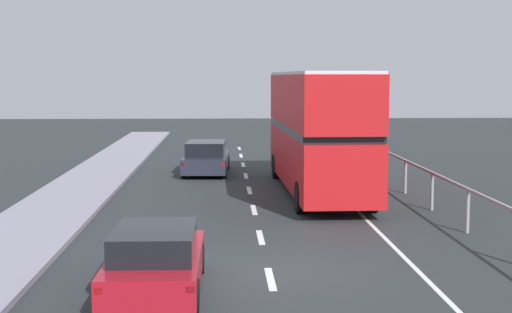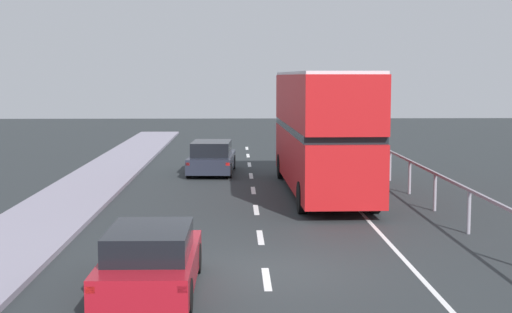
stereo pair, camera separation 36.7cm
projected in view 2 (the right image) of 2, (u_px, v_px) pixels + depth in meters
name	position (u px, v px, depth m)	size (l,w,h in m)	color
ground_plane	(265.00, 273.00, 16.57)	(73.93, 120.00, 0.10)	#272C2F
lane_paint_markings	(318.00, 205.00, 25.05)	(3.40, 46.00, 0.01)	silver
bridge_side_railing	(422.00, 173.00, 25.55)	(0.10, 42.00, 1.23)	gray
double_decker_bus_red	(322.00, 129.00, 27.23)	(2.73, 11.22, 4.39)	red
hatchback_car_near	(151.00, 261.00, 14.85)	(1.82, 4.26, 1.32)	maroon
sedan_car_ahead	(212.00, 158.00, 33.09)	(2.06, 4.62, 1.42)	#222633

